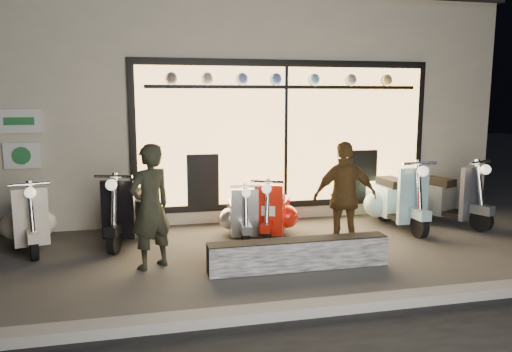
{
  "coord_description": "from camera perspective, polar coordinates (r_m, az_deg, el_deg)",
  "views": [
    {
      "loc": [
        -1.72,
        -6.64,
        2.23
      ],
      "look_at": [
        -0.05,
        0.6,
        1.05
      ],
      "focal_mm": 35.0,
      "sensor_mm": 36.0,
      "label": 1
    }
  ],
  "objects": [
    {
      "name": "scooter_black",
      "position": [
        8.14,
        -14.11,
        -3.97
      ],
      "size": [
        0.78,
        1.52,
        1.09
      ],
      "rotation": [
        0.0,
        0.0,
        -0.3
      ],
      "color": "black",
      "rests_on": "ground"
    },
    {
      "name": "scooter_blue",
      "position": [
        9.06,
        15.42,
        -2.52
      ],
      "size": [
        0.53,
        1.62,
        1.16
      ],
      "rotation": [
        0.0,
        0.0,
        0.02
      ],
      "color": "black",
      "rests_on": "ground"
    },
    {
      "name": "scooter_grey",
      "position": [
        9.52,
        20.11,
        -2.27
      ],
      "size": [
        0.93,
        1.55,
        1.13
      ],
      "rotation": [
        0.0,
        0.0,
        0.42
      ],
      "color": "black",
      "rests_on": "ground"
    },
    {
      "name": "man",
      "position": [
        6.62,
        -11.99,
        -3.46
      ],
      "size": [
        0.72,
        0.66,
        1.64
      ],
      "primitive_type": "imported",
      "rotation": [
        0.0,
        0.0,
        3.72
      ],
      "color": "black",
      "rests_on": "ground"
    },
    {
      "name": "woman",
      "position": [
        7.29,
        10.14,
        -2.4
      ],
      "size": [
        0.97,
        0.45,
        1.61
      ],
      "primitive_type": "imported",
      "rotation": [
        0.0,
        0.0,
        3.08
      ],
      "color": "brown",
      "rests_on": "ground"
    },
    {
      "name": "kerb",
      "position": [
        5.4,
        6.99,
        -14.74
      ],
      "size": [
        40.0,
        0.25,
        0.12
      ],
      "primitive_type": "cube",
      "color": "slate",
      "rests_on": "ground"
    },
    {
      "name": "shop_building",
      "position": [
        11.75,
        -4.59,
        8.38
      ],
      "size": [
        10.2,
        6.23,
        4.2
      ],
      "color": "beige",
      "rests_on": "ground"
    },
    {
      "name": "scooter_silver",
      "position": [
        8.02,
        -1.68,
        -4.41
      ],
      "size": [
        0.47,
        1.28,
        0.91
      ],
      "rotation": [
        0.0,
        0.0,
        -0.09
      ],
      "color": "black",
      "rests_on": "ground"
    },
    {
      "name": "scooter_red",
      "position": [
        8.09,
        2.08,
        -4.12
      ],
      "size": [
        0.8,
        1.33,
        0.97
      ],
      "rotation": [
        0.0,
        0.0,
        -0.42
      ],
      "color": "black",
      "rests_on": "ground"
    },
    {
      "name": "ground",
      "position": [
        7.21,
        1.5,
        -8.99
      ],
      "size": [
        40.0,
        40.0,
        0.0
      ],
      "primitive_type": "plane",
      "color": "#383533",
      "rests_on": "ground"
    },
    {
      "name": "graffiti_barrier",
      "position": [
        6.62,
        4.89,
        -8.88
      ],
      "size": [
        2.39,
        0.28,
        0.4
      ],
      "primitive_type": "cube",
      "color": "black",
      "rests_on": "ground"
    },
    {
      "name": "scooter_cream",
      "position": [
        8.23,
        -24.53,
        -4.55
      ],
      "size": [
        0.71,
        1.45,
        1.03
      ],
      "rotation": [
        0.0,
        0.0,
        0.27
      ],
      "color": "black",
      "rests_on": "ground"
    }
  ]
}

